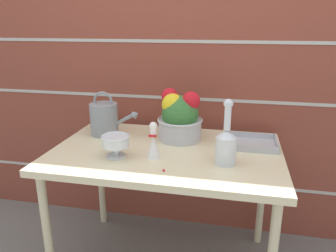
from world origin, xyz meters
name	(u,v)px	position (x,y,z in m)	size (l,w,h in m)	color
brick_wall	(183,70)	(0.00, 0.50, 1.10)	(3.60, 0.08, 2.20)	brown
patio_table	(166,161)	(0.00, 0.00, 0.67)	(1.21, 0.80, 0.74)	beige
watering_can	(105,118)	(-0.42, 0.17, 0.84)	(0.31, 0.17, 0.26)	gray
crystal_pedestal_bowl	(116,143)	(-0.23, -0.15, 0.82)	(0.14, 0.14, 0.11)	silver
flower_planter	(179,117)	(0.04, 0.18, 0.87)	(0.26, 0.26, 0.29)	#BCBCC1
glass_decanter	(226,143)	(0.32, -0.12, 0.84)	(0.10, 0.10, 0.32)	silver
figurine_vase	(154,143)	(-0.04, -0.12, 0.82)	(0.07, 0.07, 0.19)	white
wire_tray	(250,144)	(0.44, 0.16, 0.75)	(0.29, 0.23, 0.04)	#B7B7BC
fallen_petal	(164,170)	(0.05, -0.27, 0.74)	(0.01, 0.01, 0.01)	red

